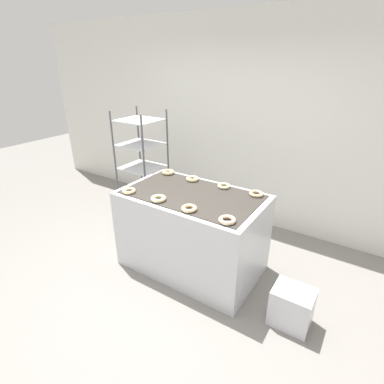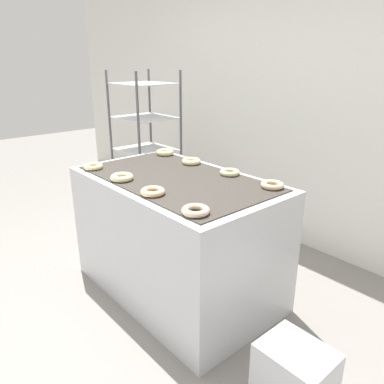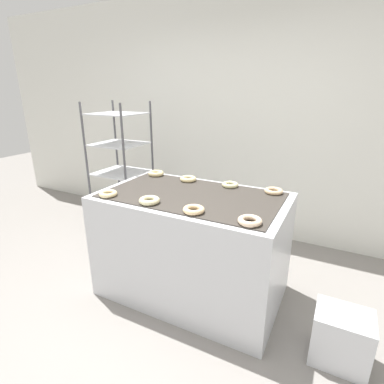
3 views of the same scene
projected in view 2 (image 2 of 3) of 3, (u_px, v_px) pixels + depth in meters
name	position (u px, v px, depth m)	size (l,w,h in m)	color
ground_plane	(96.00, 329.00, 2.51)	(14.00, 14.00, 0.00)	gray
wall_back	(299.00, 95.00, 3.34)	(8.00, 0.05, 2.80)	silver
fryer_machine	(177.00, 236.00, 2.78)	(1.52, 0.90, 0.92)	silver
baking_rack_cart	(146.00, 150.00, 3.87)	(0.56, 0.52, 1.60)	#4C4C51
glaze_bin	(294.00, 379.00, 1.88)	(0.35, 0.28, 0.37)	silver
donut_near_left	(93.00, 166.00, 2.83)	(0.14, 0.14, 0.04)	beige
donut_near_midleft	(122.00, 177.00, 2.56)	(0.16, 0.16, 0.04)	beige
donut_near_midright	(153.00, 191.00, 2.29)	(0.15, 0.15, 0.04)	beige
donut_near_right	(196.00, 210.00, 2.01)	(0.15, 0.15, 0.04)	beige
donut_far_left	(165.00, 152.00, 3.24)	(0.15, 0.15, 0.04)	beige
donut_far_midleft	(191.00, 161.00, 2.96)	(0.15, 0.15, 0.04)	beige
donut_far_midright	(230.00, 172.00, 2.68)	(0.14, 0.14, 0.04)	beige
donut_far_right	(272.00, 185.00, 2.42)	(0.15, 0.15, 0.04)	beige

